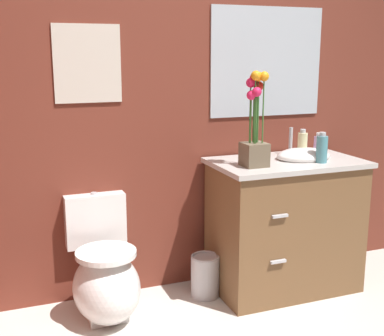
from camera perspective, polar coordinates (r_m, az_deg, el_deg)
wall_back at (r=3.34m, az=2.73°, el=8.18°), size 4.08×0.05×2.50m
toilet at (r=3.07m, az=-9.65°, el=-11.86°), size 0.38×0.59×0.69m
vanity_cabinet at (r=3.38m, az=10.25°, el=-6.04°), size 0.94×0.56×1.03m
flower_vase at (r=3.03m, az=6.99°, el=4.20°), size 0.14×0.14×0.56m
soap_bottle at (r=3.49m, az=13.83°, el=2.51°), size 0.06×0.06×0.14m
lotion_bottle at (r=3.36m, az=12.13°, el=2.54°), size 0.06×0.06×0.18m
hand_wash_bottle at (r=3.23m, az=14.19°, el=2.09°), size 0.07×0.07×0.19m
trash_bin at (r=3.31m, az=1.46°, el=-11.82°), size 0.18×0.18×0.27m
wall_poster at (r=3.06m, az=-11.51°, el=11.25°), size 0.39×0.01×0.45m
wall_mirror at (r=3.46m, az=8.31°, el=11.53°), size 0.80×0.01×0.70m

